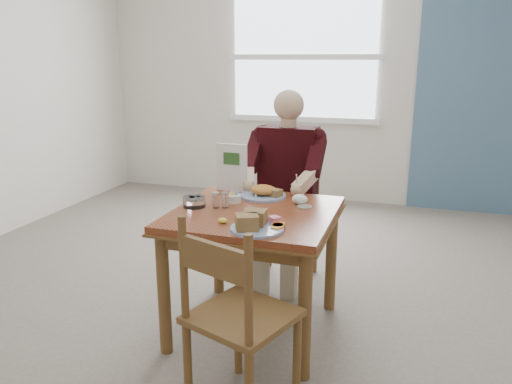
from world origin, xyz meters
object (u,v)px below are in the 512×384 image
(diner, at_px, (286,174))
(near_plate, at_px, (255,223))
(chair_far, at_px, (288,215))
(far_plate, at_px, (264,193))
(chair_near, at_px, (236,318))
(table, at_px, (254,229))

(diner, height_order, near_plate, diner)
(chair_far, height_order, diner, diner)
(far_plate, bearing_deg, near_plate, -77.25)
(diner, bearing_deg, chair_near, -84.01)
(chair_far, bearing_deg, chair_near, -84.36)
(chair_far, distance_m, far_plate, 0.59)
(chair_far, xyz_separation_m, near_plate, (0.11, -1.11, 0.31))
(diner, relative_size, near_plate, 4.06)
(near_plate, height_order, far_plate, near_plate)
(far_plate, bearing_deg, chair_far, 86.71)
(table, xyz_separation_m, chair_far, (0.00, 0.80, -0.16))
(near_plate, distance_m, far_plate, 0.61)
(diner, relative_size, far_plate, 3.75)
(table, relative_size, chair_near, 0.97)
(table, bearing_deg, chair_far, 90.00)
(chair_near, relative_size, diner, 0.69)
(table, xyz_separation_m, diner, (0.00, 0.71, 0.17))
(chair_near, relative_size, near_plate, 2.79)
(table, distance_m, chair_near, 0.75)
(chair_far, relative_size, far_plate, 2.58)
(near_plate, bearing_deg, far_plate, 102.75)
(table, xyz_separation_m, chair_near, (0.15, -0.72, -0.16))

